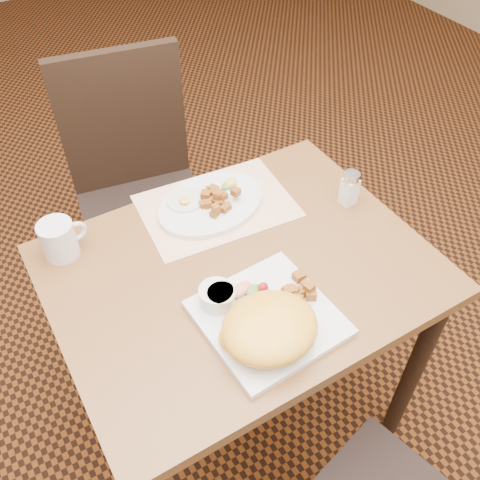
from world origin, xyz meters
name	(u,v)px	position (x,y,z in m)	size (l,w,h in m)	color
ground	(241,412)	(0.00, 0.00, 0.00)	(8.00, 8.00, 0.00)	black
table	(241,295)	(0.00, 0.00, 0.64)	(0.90, 0.70, 0.75)	brown
chair_far	(138,183)	(-0.01, 0.68, 0.54)	(0.49, 0.49, 0.97)	black
placemat	(217,206)	(0.05, 0.22, 0.75)	(0.40, 0.28, 0.00)	white
plate_square	(268,318)	(-0.03, -0.17, 0.76)	(0.28, 0.28, 0.02)	silver
plate_oval	(211,204)	(0.04, 0.23, 0.76)	(0.30, 0.23, 0.02)	silver
hollandaise_mound	(269,328)	(-0.06, -0.22, 0.80)	(0.21, 0.19, 0.08)	yellow
ramekin	(217,296)	(-0.11, -0.08, 0.79)	(0.08, 0.08, 0.04)	silver
garnish_sq	(249,289)	(-0.03, -0.09, 0.78)	(0.09, 0.06, 0.03)	#387223
fried_egg	(185,200)	(-0.02, 0.26, 0.77)	(0.10, 0.10, 0.02)	white
garnish_ov	(230,183)	(0.12, 0.26, 0.78)	(0.05, 0.04, 0.02)	#387223
salt_shaker	(350,188)	(0.37, 0.05, 0.80)	(0.05, 0.05, 0.10)	white
coffee_mug	(59,239)	(-0.36, 0.26, 0.80)	(0.12, 0.09, 0.10)	silver
home_fries_sq	(297,292)	(0.06, -0.15, 0.78)	(0.08, 0.09, 0.04)	#9C5819
home_fries_ov	(216,199)	(0.05, 0.22, 0.78)	(0.11, 0.11, 0.04)	#9C5819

